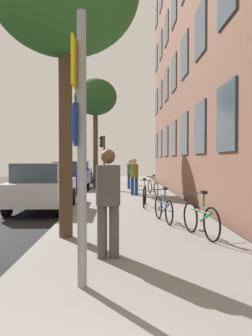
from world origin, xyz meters
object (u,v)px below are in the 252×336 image
object	(u,v)px
traffic_light	(103,150)
pedestrian_1	(134,174)
bicycle_1	(164,208)
pedestrian_2	(130,172)
bicycle_3	(153,187)
car_1	(43,186)
bicycle_2	(145,195)
car_3	(79,171)
bicycle_0	(201,219)
tree_far	(95,98)
sign_post	(80,134)
car_2	(71,175)
pedestrian_0	(108,196)

from	to	relation	value
traffic_light	pedestrian_1	distance (m)	9.83
bicycle_1	pedestrian_2	size ratio (longest dim) A/B	0.96
bicycle_1	bicycle_3	world-z (taller)	bicycle_3
traffic_light	car_1	world-z (taller)	traffic_light
bicycle_2	car_3	distance (m)	17.05
pedestrian_1	car_3	xyz separation A→B (m)	(-4.00, 12.55, -0.23)
pedestrian_1	pedestrian_2	bearing A→B (deg)	91.39
pedestrian_1	bicycle_0	bearing A→B (deg)	-83.31
tree_far	bicycle_3	distance (m)	6.73
bicycle_1	bicycle_3	bearing A→B (deg)	87.05
tree_far	bicycle_3	size ratio (longest dim) A/B	3.67
sign_post	bicycle_3	distance (m)	12.56
pedestrian_2	car_2	distance (m)	3.48
sign_post	bicycle_1	bearing A→B (deg)	71.12
bicycle_1	pedestrian_0	world-z (taller)	pedestrian_0
sign_post	car_1	bearing A→B (deg)	105.57
bicycle_3	car_2	size ratio (longest dim) A/B	0.37
bicycle_2	tree_far	bearing A→B (deg)	105.92
bicycle_2	bicycle_3	distance (m)	4.35
traffic_light	car_2	distance (m)	5.78
sign_post	car_2	world-z (taller)	sign_post
sign_post	bicycle_0	size ratio (longest dim) A/B	2.15
traffic_light	pedestrian_1	xyz separation A→B (m)	(1.93, -9.55, -1.36)
traffic_light	pedestrian_0	world-z (taller)	traffic_light
bicycle_2	car_2	bearing A→B (deg)	114.43
tree_far	car_2	world-z (taller)	tree_far
sign_post	bicycle_2	distance (m)	8.26
sign_post	tree_far	distance (m)	16.35
tree_far	pedestrian_2	bearing A→B (deg)	-14.39
pedestrian_1	car_1	distance (m)	5.29
traffic_light	pedestrian_2	xyz separation A→B (m)	(1.85, -6.00, -1.38)
bicycle_0	car_3	world-z (taller)	car_3
bicycle_1	bicycle_2	size ratio (longest dim) A/B	0.91
car_1	car_2	size ratio (longest dim) A/B	0.99
bicycle_0	car_2	xyz separation A→B (m)	(-4.56, 13.25, 0.34)
traffic_light	tree_far	distance (m)	6.17
bicycle_2	car_3	world-z (taller)	car_3
car_1	car_2	distance (m)	8.34
car_2	bicycle_0	bearing A→B (deg)	-71.03
bicycle_0	car_1	size ratio (longest dim) A/B	0.36
bicycle_1	pedestrian_2	bearing A→B (deg)	93.14
bicycle_1	car_3	distance (m)	20.24
tree_far	car_2	distance (m)	4.63
traffic_light	bicycle_0	bearing A→B (deg)	-80.84
pedestrian_0	car_2	bearing A→B (deg)	100.20
bicycle_0	pedestrian_2	size ratio (longest dim) A/B	0.99
bicycle_3	pedestrian_2	xyz separation A→B (m)	(-0.98, 3.21, 0.58)
bicycle_0	bicycle_3	bearing A→B (deg)	91.04
tree_far	pedestrian_1	xyz separation A→B (m)	(2.07, -4.06, -4.17)
bicycle_3	car_1	world-z (taller)	car_1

